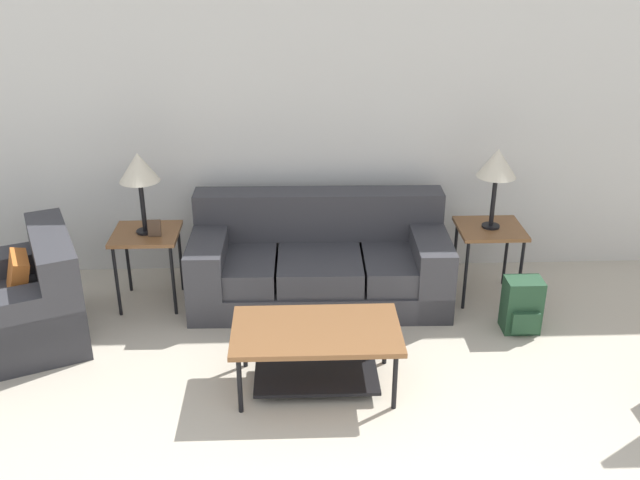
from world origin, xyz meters
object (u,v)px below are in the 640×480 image
Objects in this scene: coffee_table at (316,344)px; side_table_left at (147,240)px; table_lamp_left at (139,169)px; table_lamp_right at (497,165)px; side_table_right at (490,235)px; armchair at (11,307)px; backpack at (522,306)px; couch at (319,264)px.

coffee_table is 1.77m from side_table_left.
table_lamp_left is 2.71m from table_lamp_right.
side_table_left is 2.78m from table_lamp_right.
table_lamp_left is at bearing 180.00° from table_lamp_right.
side_table_right is at bearing -0.00° from table_lamp_left.
armchair is 3.75m from backpack.
coffee_table is 1.87m from side_table_right.
couch is 1.24m from coffee_table.
side_table_left is at bearing -116.57° from table_lamp_left.
backpack is (2.85, -0.54, -0.93)m from table_lamp_left.
coffee_table is at bearing -140.00° from side_table_right.
table_lamp_left reaches higher than couch.
table_lamp_right is at bearing 8.70° from armchair.
table_lamp_left is at bearing 180.00° from side_table_right.
armchair is 2.17× the size of side_table_right.
armchair reaches higher than coffee_table.
table_lamp_right is (2.71, 0.00, 0.59)m from side_table_left.
side_table_right is 0.65m from backpack.
side_table_left reaches higher than coffee_table.
side_table_right is 2.78m from table_lamp_left.
couch is 3.32× the size of side_table_left.
table_lamp_left is 1.53× the size of backpack.
couch is 1.88× the size of coffee_table.
couch is at bearing 2.07° from table_lamp_left.
coffee_table is at bearing -16.31° from armchair.
coffee_table is (2.19, -0.64, 0.05)m from armchair.
table_lamp_left is (0.90, 0.55, 0.85)m from armchair.
table_lamp_right reaches higher than side_table_right.
table_lamp_left reaches higher than armchair.
coffee_table is at bearing -42.76° from table_lamp_left.
armchair is at bearing -171.30° from table_lamp_right.
side_table_right is (3.61, 0.55, 0.26)m from armchair.
coffee_table is 1.77× the size of side_table_right.
couch reaches higher than backpack.
table_lamp_left and table_lamp_right have the same top height.
table_lamp_left reaches higher than coffee_table.
table_lamp_right reaches higher than coffee_table.
side_table_right is (1.36, -0.05, 0.25)m from couch.
side_table_left is 2.71m from side_table_right.
backpack is at bearing -75.38° from table_lamp_right.
side_table_left is at bearing -177.93° from couch.
side_table_right is at bearing -90.00° from table_lamp_right.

